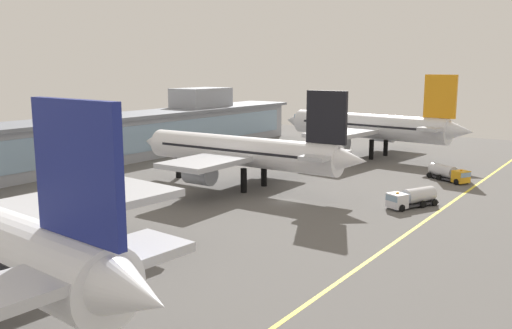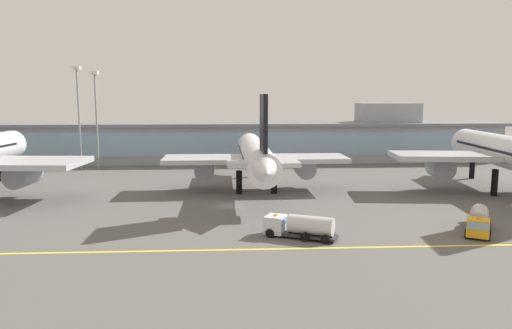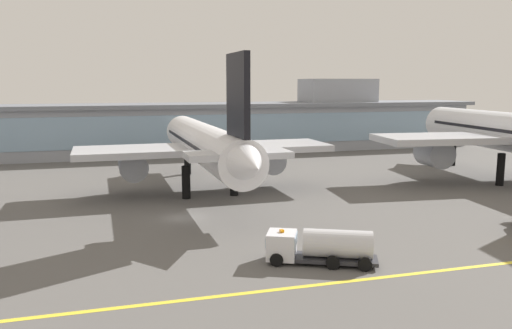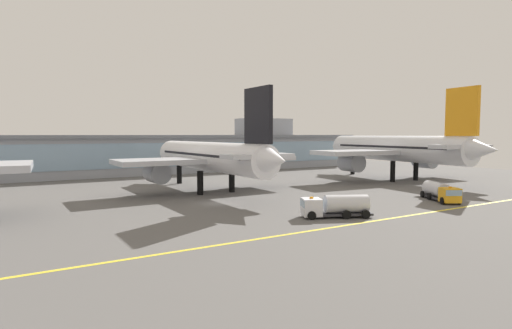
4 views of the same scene
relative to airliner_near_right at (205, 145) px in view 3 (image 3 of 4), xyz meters
The scene contains 6 objects.
ground_plane 14.91m from the airliner_near_right, 111.51° to the right, with size 205.22×205.22×0.00m, color #5B5956.
taxiway_centreline_stripe 35.43m from the airliner_near_right, 98.12° to the right, with size 164.17×0.50×0.01m, color yellow.
terminal_building 40.92m from the airliner_near_right, 93.93° to the left, with size 149.58×14.00×15.74m.
airliner_near_right is the anchor object (origin of this frame).
airliner_far_right 45.96m from the airliner_near_right, ahead, with size 41.86×50.01×19.87m.
baggage_tug_near 30.76m from the airliner_near_right, 83.11° to the right, with size 9.22×6.09×2.90m.
Camera 3 is at (-7.58, -55.37, 14.65)m, focal length 36.15 mm.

